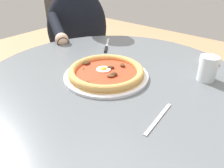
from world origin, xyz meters
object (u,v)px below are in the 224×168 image
(water_glass, at_px, (207,70))
(diner_person, at_px, (80,55))
(steak_knife, at_px, (106,47))
(ramekin_capers, at_px, (207,59))
(dining_table, at_px, (113,106))
(cafe_chair_diner, at_px, (76,48))
(pizza_on_plate, at_px, (106,73))
(fork_utensil, at_px, (158,118))

(water_glass, xyz_separation_m, diner_person, (-0.91, 0.20, -0.25))
(steak_knife, relative_size, ramekin_capers, 2.87)
(dining_table, bearing_deg, water_glass, 35.98)
(diner_person, bearing_deg, ramekin_capers, -2.62)
(dining_table, height_order, cafe_chair_diner, cafe_chair_diner)
(dining_table, relative_size, diner_person, 0.88)
(pizza_on_plate, distance_m, diner_person, 0.77)
(dining_table, height_order, diner_person, diner_person)
(dining_table, bearing_deg, fork_utensil, -23.41)
(steak_knife, height_order, diner_person, diner_person)
(ramekin_capers, distance_m, diner_person, 0.89)
(ramekin_capers, bearing_deg, cafe_chair_diner, 173.05)
(dining_table, height_order, steak_knife, steak_knife)
(fork_utensil, bearing_deg, diner_person, 150.02)
(steak_knife, bearing_deg, dining_table, -44.86)
(steak_knife, distance_m, cafe_chair_diner, 0.63)
(diner_person, bearing_deg, fork_utensil, -29.98)
(pizza_on_plate, distance_m, fork_utensil, 0.30)
(dining_table, height_order, pizza_on_plate, pizza_on_plate)
(ramekin_capers, relative_size, cafe_chair_diner, 0.07)
(cafe_chair_diner, bearing_deg, dining_table, -32.60)
(pizza_on_plate, distance_m, cafe_chair_diner, 0.91)
(water_glass, bearing_deg, fork_utensil, -93.50)
(fork_utensil, bearing_deg, ramekin_capers, 94.07)
(steak_knife, distance_m, ramekin_capers, 0.47)
(water_glass, height_order, diner_person, diner_person)
(steak_knife, relative_size, diner_person, 0.15)
(pizza_on_plate, bearing_deg, cafe_chair_diner, 145.93)
(water_glass, bearing_deg, cafe_chair_diner, 164.90)
(fork_utensil, distance_m, diner_person, 1.05)
(diner_person, bearing_deg, water_glass, -12.31)
(steak_knife, height_order, fork_utensil, steak_knife)
(water_glass, relative_size, fork_utensil, 0.55)
(ramekin_capers, bearing_deg, dining_table, -122.00)
(water_glass, height_order, fork_utensil, water_glass)
(ramekin_capers, distance_m, fork_utensil, 0.48)
(dining_table, distance_m, steak_knife, 0.35)
(fork_utensil, relative_size, cafe_chair_diner, 0.19)
(pizza_on_plate, xyz_separation_m, cafe_chair_diner, (-0.73, 0.50, -0.23))
(cafe_chair_diner, bearing_deg, diner_person, -33.28)
(diner_person, distance_m, cafe_chair_diner, 0.15)
(water_glass, bearing_deg, dining_table, -144.02)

